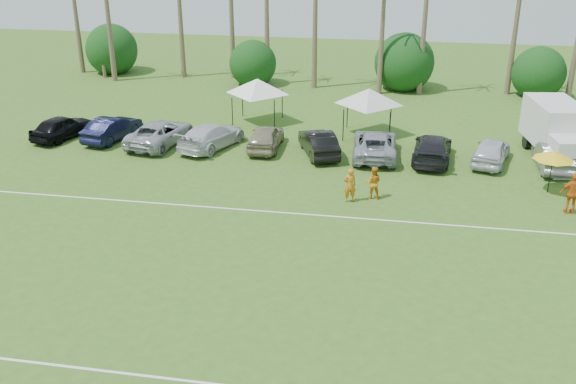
# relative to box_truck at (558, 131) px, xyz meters

# --- Properties ---
(field_lines) EXTENTS (80.00, 12.10, 0.01)m
(field_lines) POSITION_rel_box_truck_xyz_m (-14.58, -15.62, -1.66)
(field_lines) COLOR white
(field_lines) RESTS_ON ground
(bush_tree_0) EXTENTS (4.00, 4.00, 4.00)m
(bush_tree_0) POSITION_rel_box_truck_xyz_m (-33.58, 15.38, 0.14)
(bush_tree_0) COLOR brown
(bush_tree_0) RESTS_ON ground
(bush_tree_1) EXTENTS (4.00, 4.00, 4.00)m
(bush_tree_1) POSITION_rel_box_truck_xyz_m (-20.58, 15.38, 0.14)
(bush_tree_1) COLOR brown
(bush_tree_1) RESTS_ON ground
(bush_tree_2) EXTENTS (4.00, 4.00, 4.00)m
(bush_tree_2) POSITION_rel_box_truck_xyz_m (-8.58, 15.38, 0.14)
(bush_tree_2) COLOR brown
(bush_tree_2) RESTS_ON ground
(bush_tree_3) EXTENTS (4.00, 4.00, 4.00)m
(bush_tree_3) POSITION_rel_box_truck_xyz_m (1.42, 15.38, 0.14)
(bush_tree_3) COLOR brown
(bush_tree_3) RESTS_ON ground
(sideline_player_a) EXTENTS (0.72, 0.58, 1.69)m
(sideline_player_a) POSITION_rel_box_truck_xyz_m (-10.86, -7.80, -0.82)
(sideline_player_a) COLOR orange
(sideline_player_a) RESTS_ON ground
(sideline_player_b) EXTENTS (0.79, 0.62, 1.60)m
(sideline_player_b) POSITION_rel_box_truck_xyz_m (-9.77, -7.16, -0.86)
(sideline_player_b) COLOR orange
(sideline_player_b) RESTS_ON ground
(sideline_player_c) EXTENTS (1.20, 0.57, 1.99)m
(sideline_player_c) POSITION_rel_box_truck_xyz_m (-0.71, -7.37, -0.67)
(sideline_player_c) COLOR #D46217
(sideline_player_c) RESTS_ON ground
(box_truck) EXTENTS (3.16, 6.30, 3.11)m
(box_truck) POSITION_rel_box_truck_xyz_m (0.00, 0.00, 0.00)
(box_truck) COLOR silver
(box_truck) RESTS_ON ground
(canopy_tent_left) EXTENTS (4.26, 4.26, 3.45)m
(canopy_tent_left) POSITION_rel_box_truck_xyz_m (-17.94, 3.96, 1.29)
(canopy_tent_left) COLOR black
(canopy_tent_left) RESTS_ON ground
(canopy_tent_right) EXTENTS (4.28, 4.28, 3.47)m
(canopy_tent_right) POSITION_rel_box_truck_xyz_m (-10.64, 2.58, 1.31)
(canopy_tent_right) COLOR black
(canopy_tent_right) RESTS_ON ground
(market_umbrella) EXTENTS (1.97, 1.97, 2.20)m
(market_umbrella) POSITION_rel_box_truck_xyz_m (-1.23, -5.00, 0.31)
(market_umbrella) COLOR black
(market_umbrella) RESTS_ON ground
(parked_car_0) EXTENTS (2.75, 4.54, 1.45)m
(parked_car_0) POSITION_rel_box_truck_xyz_m (-29.13, -1.30, -0.94)
(parked_car_0) COLOR black
(parked_car_0) RESTS_ON ground
(parked_car_1) EXTENTS (2.40, 4.61, 1.45)m
(parked_car_1) POSITION_rel_box_truck_xyz_m (-25.94, -1.04, -0.94)
(parked_car_1) COLOR black
(parked_car_1) RESTS_ON ground
(parked_car_2) EXTENTS (3.21, 5.52, 1.45)m
(parked_car_2) POSITION_rel_box_truck_xyz_m (-22.75, -1.39, -0.94)
(parked_car_2) COLOR #A0A2AC
(parked_car_2) RESTS_ON ground
(parked_car_3) EXTENTS (3.57, 5.37, 1.45)m
(parked_car_3) POSITION_rel_box_truck_xyz_m (-19.56, -1.37, -0.94)
(parked_car_3) COLOR silver
(parked_car_3) RESTS_ON ground
(parked_car_4) EXTENTS (1.79, 4.28, 1.45)m
(parked_car_4) POSITION_rel_box_truck_xyz_m (-16.36, -1.05, -0.94)
(parked_car_4) COLOR gray
(parked_car_4) RESTS_ON ground
(parked_car_5) EXTENTS (3.00, 4.65, 1.45)m
(parked_car_5) POSITION_rel_box_truck_xyz_m (-13.17, -1.52, -0.94)
(parked_car_5) COLOR black
(parked_car_5) RESTS_ON ground
(parked_car_6) EXTENTS (2.62, 5.30, 1.45)m
(parked_car_6) POSITION_rel_box_truck_xyz_m (-9.98, -1.24, -0.94)
(parked_car_6) COLOR #9B9DAA
(parked_car_6) RESTS_ON ground
(parked_car_7) EXTENTS (2.46, 5.15, 1.45)m
(parked_car_7) POSITION_rel_box_truck_xyz_m (-6.79, -1.33, -0.94)
(parked_car_7) COLOR black
(parked_car_7) RESTS_ON ground
(parked_car_8) EXTENTS (2.76, 4.54, 1.45)m
(parked_car_8) POSITION_rel_box_truck_xyz_m (-3.60, -1.25, -0.94)
(parked_car_8) COLOR silver
(parked_car_8) RESTS_ON ground
(parked_car_9) EXTENTS (1.60, 4.41, 1.45)m
(parked_car_9) POSITION_rel_box_truck_xyz_m (-0.41, -1.46, -0.94)
(parked_car_9) COLOR slate
(parked_car_9) RESTS_ON ground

